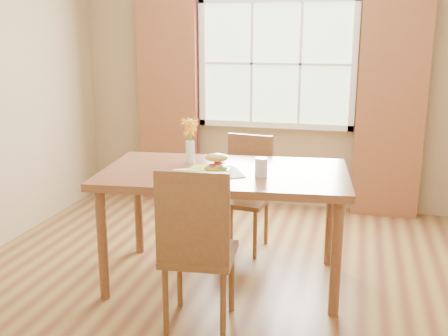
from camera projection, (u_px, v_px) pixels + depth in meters
The scene contains 12 objects.
room at pixel (233, 101), 3.63m from camera, with size 4.24×3.84×2.74m.
window at pixel (276, 64), 5.34m from camera, with size 1.62×0.06×1.32m.
curtain_left at pixel (168, 101), 5.64m from camera, with size 0.65×0.08×2.20m, color maroon.
curtain_right at pixel (391, 108), 5.08m from camera, with size 0.65×0.08×2.20m, color maroon.
dining_table at pixel (225, 182), 3.77m from camera, with size 1.84×1.16×0.85m.
chair_near at pixel (196, 244), 3.15m from camera, with size 0.48×0.48×1.05m.
chair_far at pixel (246, 187), 4.48m from camera, with size 0.44×0.44×0.96m.
placemat at pixel (208, 173), 3.65m from camera, with size 0.45×0.33×0.01m, color beige.
plate at pixel (206, 173), 3.63m from camera, with size 0.27×0.27×0.01m, color #A6D435.
croissant_sandwich at pixel (216, 163), 3.63m from camera, with size 0.19×0.14×0.13m.
water_glass at pixel (261, 168), 3.57m from camera, with size 0.09×0.09×0.13m.
flower_vase at pixel (190, 135), 3.92m from camera, with size 0.14×0.14×0.34m.
Camera 1 is at (0.85, -3.53, 1.80)m, focal length 42.00 mm.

